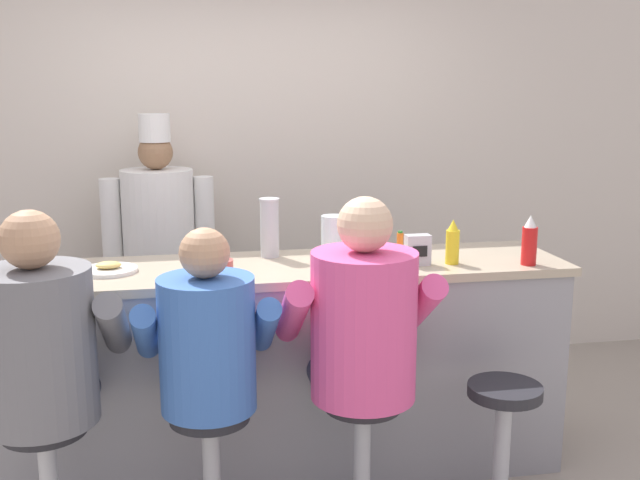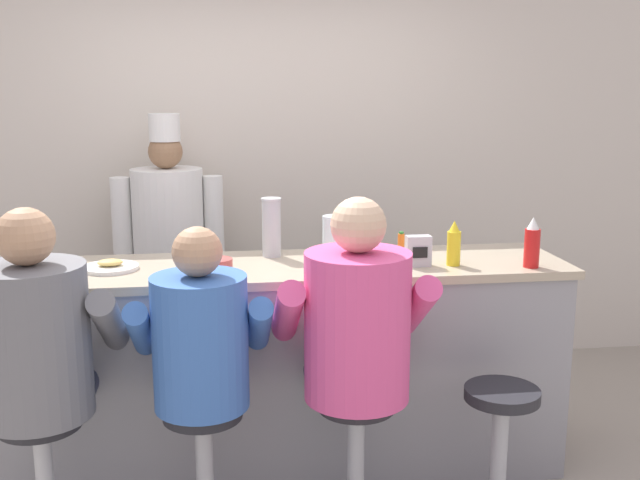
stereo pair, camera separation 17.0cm
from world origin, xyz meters
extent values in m
cube|color=beige|center=(0.00, 1.76, 1.35)|extent=(10.00, 0.06, 2.70)
cube|color=gray|center=(0.00, 0.32, 0.50)|extent=(2.73, 0.62, 1.00)
cube|color=tan|center=(0.00, 0.32, 1.02)|extent=(2.78, 0.64, 0.04)
cylinder|color=red|center=(1.17, 0.11, 1.13)|extent=(0.07, 0.07, 0.18)
cone|color=white|center=(1.17, 0.11, 1.25)|extent=(0.06, 0.06, 0.06)
cylinder|color=yellow|center=(0.83, 0.20, 1.12)|extent=(0.06, 0.06, 0.16)
cone|color=yellow|center=(0.83, 0.20, 1.23)|extent=(0.05, 0.05, 0.05)
cylinder|color=orange|center=(0.59, 0.29, 1.11)|extent=(0.03, 0.03, 0.14)
cylinder|color=#287F2D|center=(0.59, 0.29, 1.19)|extent=(0.02, 0.02, 0.01)
cylinder|color=silver|center=(0.29, 0.40, 1.15)|extent=(0.12, 0.12, 0.21)
cube|color=silver|center=(0.36, 0.40, 1.16)|extent=(0.01, 0.01, 0.13)
cylinder|color=white|center=(-0.77, 0.33, 1.05)|extent=(0.26, 0.26, 0.02)
ellipsoid|color=#E0BC60|center=(-0.77, 0.33, 1.08)|extent=(0.12, 0.09, 0.03)
cylinder|color=#B24C47|center=(-0.28, 0.25, 1.07)|extent=(0.14, 0.14, 0.05)
cylinder|color=white|center=(0.29, 0.22, 1.09)|extent=(0.09, 0.09, 0.10)
torus|color=white|center=(0.35, 0.22, 1.10)|extent=(0.07, 0.02, 0.07)
torus|color=#4C7AB2|center=(-1.14, 0.10, 1.10)|extent=(0.07, 0.02, 0.07)
cylinder|color=#B7BABF|center=(-0.01, 0.50, 1.18)|extent=(0.09, 0.09, 0.28)
cylinder|color=silver|center=(-0.01, 0.50, 1.33)|extent=(0.10, 0.10, 0.01)
cube|color=silver|center=(0.66, 0.20, 1.12)|extent=(0.12, 0.06, 0.14)
cube|color=black|center=(0.66, 0.17, 1.12)|extent=(0.07, 0.01, 0.05)
cylinder|color=#232328|center=(-0.98, -0.27, 0.59)|extent=(0.32, 0.32, 0.05)
cylinder|color=#33384C|center=(-1.09, -0.06, 0.63)|extent=(0.16, 0.43, 0.16)
cylinder|color=#33384C|center=(-0.88, -0.06, 0.63)|extent=(0.16, 0.43, 0.16)
cylinder|color=slate|center=(-0.98, -0.27, 0.91)|extent=(0.43, 0.43, 0.60)
cylinder|color=slate|center=(-0.72, -0.15, 0.94)|extent=(0.11, 0.46, 0.37)
sphere|color=tan|center=(-0.98, -0.27, 1.33)|extent=(0.22, 0.22, 0.22)
cylinder|color=#B2B5BA|center=(-0.35, -0.27, 0.31)|extent=(0.07, 0.07, 0.57)
cylinder|color=#232328|center=(-0.35, -0.27, 0.59)|extent=(0.32, 0.32, 0.05)
cylinder|color=#33384C|center=(-0.45, -0.08, 0.62)|extent=(0.14, 0.38, 0.14)
cylinder|color=#33384C|center=(-0.26, -0.08, 0.62)|extent=(0.14, 0.38, 0.14)
cylinder|color=#3866B7|center=(-0.35, -0.27, 0.88)|extent=(0.38, 0.38, 0.54)
cylinder|color=#3866B7|center=(-0.59, -0.16, 0.91)|extent=(0.10, 0.41, 0.33)
cylinder|color=#3866B7|center=(-0.11, -0.16, 0.91)|extent=(0.10, 0.41, 0.33)
sphere|color=tan|center=(-0.35, -0.27, 1.25)|extent=(0.20, 0.20, 0.20)
cylinder|color=#B2B5BA|center=(0.28, -0.27, 0.31)|extent=(0.07, 0.07, 0.57)
cylinder|color=#232328|center=(0.28, -0.27, 0.59)|extent=(0.32, 0.32, 0.05)
cylinder|color=#33384C|center=(0.17, -0.05, 0.63)|extent=(0.16, 0.43, 0.16)
cylinder|color=#33384C|center=(0.39, -0.05, 0.63)|extent=(0.16, 0.43, 0.16)
cylinder|color=#E54C8C|center=(0.28, -0.27, 0.92)|extent=(0.43, 0.43, 0.61)
cylinder|color=#E54C8C|center=(0.01, -0.15, 0.95)|extent=(0.11, 0.47, 0.37)
cylinder|color=#E54C8C|center=(0.55, -0.15, 0.95)|extent=(0.11, 0.47, 0.37)
sphere|color=#DBB28E|center=(0.28, -0.27, 1.34)|extent=(0.22, 0.22, 0.22)
cylinder|color=#B2B5BA|center=(0.91, -0.27, 0.31)|extent=(0.07, 0.07, 0.57)
cylinder|color=#232328|center=(0.91, -0.27, 0.59)|extent=(0.32, 0.32, 0.05)
cube|color=#232328|center=(-0.57, 1.43, 0.40)|extent=(0.33, 0.18, 0.79)
cube|color=white|center=(-0.57, 1.38, 0.55)|extent=(0.30, 0.02, 0.48)
cylinder|color=white|center=(-0.57, 1.43, 1.09)|extent=(0.43, 0.43, 0.59)
sphere|color=#8C6647|center=(-0.57, 1.43, 1.49)|extent=(0.20, 0.20, 0.20)
cylinder|color=white|center=(-0.57, 1.43, 1.63)|extent=(0.18, 0.18, 0.16)
cylinder|color=white|center=(-0.85, 1.43, 1.09)|extent=(0.12, 0.12, 0.50)
cylinder|color=white|center=(-0.30, 1.43, 1.09)|extent=(0.12, 0.12, 0.50)
camera|label=1|loc=(-0.43, -3.10, 1.88)|focal=42.00mm
camera|label=2|loc=(-0.26, -3.12, 1.88)|focal=42.00mm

